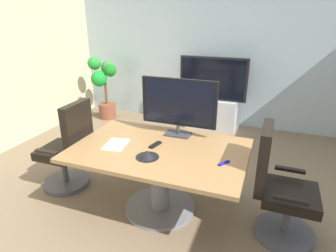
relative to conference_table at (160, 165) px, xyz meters
name	(u,v)px	position (x,y,z in m)	size (l,w,h in m)	color
ground_plane	(164,214)	(0.08, -0.08, -0.53)	(6.99, 6.99, 0.00)	#7A664C
wall_back_glass_partition	(224,52)	(0.08, 2.92, 0.81)	(5.83, 0.10, 2.69)	#9EB2B7
conference_table	(160,165)	(0.00, 0.00, 0.00)	(1.74, 1.15, 0.73)	olive
office_chair_left	(69,153)	(-1.18, 0.02, -0.08)	(0.60, 0.58, 1.09)	#4C4C51
office_chair_right	(279,193)	(1.18, 0.03, -0.08)	(0.60, 0.57, 1.09)	#4C4C51
tv_monitor	(179,104)	(0.07, 0.40, 0.56)	(0.84, 0.18, 0.64)	#333338
wall_display_unit	(212,105)	(-0.01, 2.56, -0.09)	(1.20, 0.36, 1.31)	#B7BABC
potted_plant	(104,84)	(-2.14, 2.34, 0.17)	(0.60, 0.57, 1.23)	brown
conference_phone	(147,154)	(-0.03, -0.22, 0.23)	(0.22, 0.22, 0.07)	black
remote_control	(155,145)	(-0.06, 0.04, 0.21)	(0.05, 0.17, 0.02)	black
whiteboard_marker	(224,163)	(0.67, -0.10, 0.21)	(0.13, 0.02, 0.02)	#1919A5
paper_notepad	(116,144)	(-0.45, -0.08, 0.20)	(0.21, 0.30, 0.01)	white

